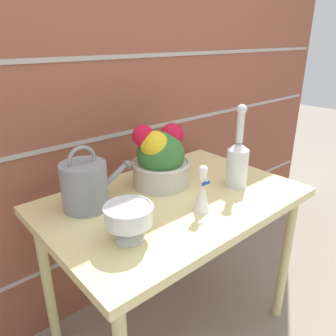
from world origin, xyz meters
TOP-DOWN VIEW (x-y plane):
  - ground_plane at (0.00, 0.00)m, footprint 12.00×12.00m
  - brick_wall at (0.00, 0.46)m, footprint 3.60×0.08m
  - patio_table at (0.00, 0.00)m, footprint 1.07×0.71m
  - watering_can at (-0.31, 0.16)m, footprint 0.32×0.18m
  - crystal_pedestal_bowl at (-0.32, -0.13)m, footprint 0.17×0.17m
  - flower_planter at (0.04, 0.13)m, footprint 0.26×0.26m
  - glass_decanter at (0.29, -0.10)m, footprint 0.10×0.10m
  - figurine_vase at (-0.00, -0.16)m, footprint 0.06×0.06m

SIDE VIEW (x-z plane):
  - ground_plane at x=0.00m, z-range 0.00..0.00m
  - patio_table at x=0.00m, z-range 0.29..1.03m
  - figurine_vase at x=0.00m, z-range 0.72..0.91m
  - crystal_pedestal_bowl at x=-0.32m, z-range 0.76..0.89m
  - watering_can at x=-0.31m, z-range 0.71..0.97m
  - glass_decanter at x=0.29m, z-range 0.68..1.05m
  - flower_planter at x=0.04m, z-range 0.72..1.01m
  - brick_wall at x=0.00m, z-range 0.00..2.20m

